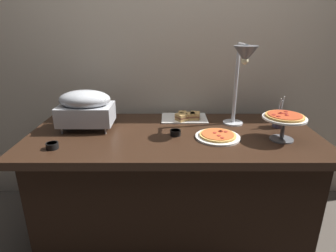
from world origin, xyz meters
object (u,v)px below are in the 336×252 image
object	(u,v)px
chafing_dish	(85,107)
sauce_cup_far	(52,146)
sandwich_platter	(185,117)
heat_lamp	(242,64)
utensil_holder	(279,119)
pizza_plate_front	(217,136)
sauce_cup_near	(175,132)
pizza_plate_center	(284,119)

from	to	relation	value
chafing_dish	sauce_cup_far	bearing A→B (deg)	-109.24
sandwich_platter	sauce_cup_far	xyz separation A→B (m)	(-0.80, -0.52, -0.00)
heat_lamp	utensil_holder	xyz separation A→B (m)	(0.30, 0.07, -0.39)
chafing_dish	heat_lamp	world-z (taller)	heat_lamp
pizza_plate_front	sauce_cup_near	size ratio (longest dim) A/B	4.02
pizza_plate_front	sauce_cup_near	distance (m)	0.27
heat_lamp	sauce_cup_far	distance (m)	1.25
chafing_dish	sandwich_platter	world-z (taller)	chafing_dish
pizza_plate_front	sauce_cup_near	bearing A→B (deg)	170.42
pizza_plate_center	sandwich_platter	world-z (taller)	pizza_plate_center
chafing_dish	sauce_cup_far	distance (m)	0.37
chafing_dish	pizza_plate_front	world-z (taller)	chafing_dish
heat_lamp	sauce_cup_far	xyz separation A→B (m)	(-1.14, -0.30, -0.42)
pizza_plate_front	utensil_holder	bearing A→B (deg)	23.43
pizza_plate_front	pizza_plate_center	size ratio (longest dim) A/B	1.08
utensil_holder	heat_lamp	bearing A→B (deg)	-167.82
pizza_plate_center	sandwich_platter	xyz separation A→B (m)	(-0.57, 0.39, -0.11)
pizza_plate_center	sauce_cup_far	distance (m)	1.39
pizza_plate_center	sandwich_platter	size ratio (longest dim) A/B	0.77
pizza_plate_front	utensil_holder	world-z (taller)	utensil_holder
heat_lamp	sauce_cup_near	distance (m)	0.60
chafing_dish	utensil_holder	world-z (taller)	chafing_dish
pizza_plate_front	utensil_holder	distance (m)	0.50
pizza_plate_front	sauce_cup_near	xyz separation A→B (m)	(-0.27, 0.04, 0.01)
sauce_cup_near	sauce_cup_far	size ratio (longest dim) A/B	0.99
sauce_cup_near	sauce_cup_far	xyz separation A→B (m)	(-0.72, -0.21, 0.00)
pizza_plate_front	pizza_plate_center	world-z (taller)	pizza_plate_center
chafing_dish	pizza_plate_front	size ratio (longest dim) A/B	1.27
chafing_dish	heat_lamp	size ratio (longest dim) A/B	0.63
sandwich_platter	pizza_plate_center	bearing A→B (deg)	-34.05
sandwich_platter	utensil_holder	bearing A→B (deg)	-13.89
heat_lamp	sauce_cup_far	world-z (taller)	heat_lamp
chafing_dish	pizza_plate_front	distance (m)	0.90
pizza_plate_center	sauce_cup_far	bearing A→B (deg)	-174.49
pizza_plate_front	sauce_cup_far	size ratio (longest dim) A/B	4.00
chafing_dish	sauce_cup_near	world-z (taller)	chafing_dish
pizza_plate_center	utensil_holder	size ratio (longest dim) A/B	1.17
sauce_cup_near	utensil_holder	distance (m)	0.74
chafing_dish	utensil_holder	size ratio (longest dim) A/B	1.61
sauce_cup_near	sauce_cup_far	world-z (taller)	same
pizza_plate_front	pizza_plate_center	xyz separation A→B (m)	(0.39, -0.03, 0.12)
chafing_dish	sandwich_platter	bearing A→B (deg)	15.41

